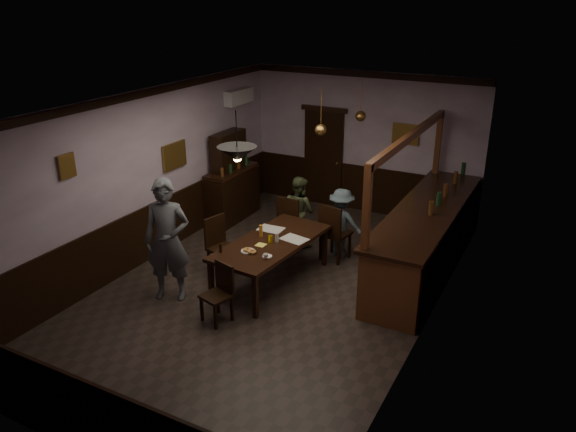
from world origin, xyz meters
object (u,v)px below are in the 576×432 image
Objects in this scene: person_standing at (167,240)px; pendant_iron at (237,154)px; person_seated_right at (341,223)px; sideboard at (231,185)px; pendant_brass_far at (361,116)px; chair_side at (220,243)px; coffee_cup at (266,256)px; chair_far_right at (333,230)px; chair_near at (220,290)px; chair_far_left at (291,220)px; pendant_brass_mid at (321,130)px; bar_counter at (426,237)px; person_seated_left at (299,211)px; soda_can at (270,239)px; dining_table at (271,245)px.

person_standing is 2.69× the size of pendant_iron.
sideboard reaches higher than person_seated_right.
pendant_brass_far is (2.51, 0.69, 1.55)m from sideboard.
coffee_cup is at bearing -97.93° from chair_side.
chair_near is at bearing 84.46° from chair_far_right.
chair_far_left is 1.28× the size of pendant_brass_mid.
person_standing is 4.30m from bar_counter.
person_seated_right is at bearing -166.22° from person_seated_left.
pendant_iron reaches higher than person_seated_left.
pendant_brass_far is (0.38, 2.82, 1.49)m from soda_can.
person_seated_right is (0.03, 0.29, 0.05)m from chair_far_right.
dining_table is at bearing 117.78° from coffee_cup.
pendant_iron is at bearing -54.47° from sideboard.
chair_near is (-0.11, -1.32, -0.20)m from dining_table.
person_standing is 2.41× the size of pendant_brass_far.
sideboard is at bearing 136.94° from coffee_cup.
pendant_iron is at bearing 101.78° from chair_near.
person_standing is at bearing 71.72° from chair_far_left.
bar_counter is (2.09, 1.65, -0.08)m from dining_table.
chair_side reaches higher than soda_can.
pendant_brass_mid is 1.00× the size of pendant_brass_far.
chair_side is (-0.62, -1.40, -0.02)m from chair_far_left.
dining_table is 2.59× the size of chair_near.
chair_far_right is 0.58× the size of sideboard.
chair_side is 1.81m from person_seated_left.
chair_side is 0.79× the size of person_seated_right.
chair_near is 3.94m from sideboard.
person_seated_left is (-0.30, 1.59, -0.02)m from dining_table.
person_seated_right is 0.68× the size of sideboard.
soda_can is 0.17× the size of pendant_iron.
pendant_brass_mid is (-0.06, 2.01, 1.50)m from coffee_cup.
chair_side is at bearing 141.21° from pendant_iron.
sideboard is at bearing 125.53° from pendant_iron.
person_seated_left is 2.13m from pendant_brass_far.
chair_far_right is 2.81m from sideboard.
chair_far_left is at bearing -169.20° from pendant_brass_mid.
pendant_brass_far is (0.20, 1.36, 0.00)m from pendant_brass_mid.
dining_table is 0.54× the size of bar_counter.
chair_far_right is at bearing -164.10° from bar_counter.
bar_counter reaches higher than sideboard.
coffee_cup is 3.69m from pendant_brass_far.
bar_counter is 2.55m from pendant_brass_mid.
chair_far_left is 12.99× the size of coffee_cup.
sideboard reaches higher than soda_can.
soda_can reaches higher than coffee_cup.
pendant_brass_far reaches higher than chair_far_left.
pendant_brass_far is at bearing -9.95° from chair_side.
pendant_brass_mid is at bearing 82.97° from pendant_iron.
person_seated_right is (0.59, 1.50, -0.05)m from dining_table.
person_seated_left is 1.65× the size of pendant_brass_mid.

